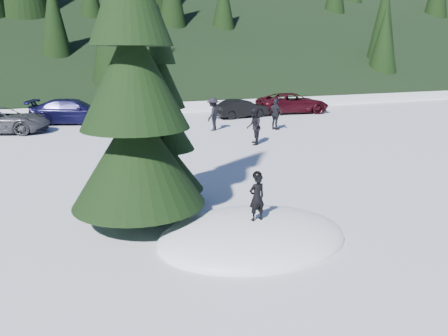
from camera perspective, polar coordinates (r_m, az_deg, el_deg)
name	(u,v)px	position (r m, az deg, el deg)	size (l,w,h in m)	color
ground	(252,238)	(10.20, 3.74, -9.09)	(200.00, 200.00, 0.00)	white
snow_mound	(252,238)	(10.20, 3.74, -9.09)	(4.48, 3.52, 0.96)	white
spruce_tall	(134,89)	(10.37, -11.69, 10.02)	(3.20, 3.20, 8.60)	black
spruce_short	(162,130)	(12.09, -8.05, 4.98)	(2.20, 2.20, 5.37)	black
child_skier	(257,198)	(9.74, 4.31, -3.87)	(0.39, 0.26, 1.07)	black
adult_0	(254,127)	(20.39, 3.92, 5.43)	(0.83, 0.65, 1.71)	black
adult_1	(276,114)	(24.67, 6.78, 7.00)	(1.02, 0.43, 1.75)	black
adult_2	(213,114)	(24.25, -1.46, 7.05)	(1.18, 0.68, 1.82)	black
car_2	(0,120)	(26.32, -27.18, 5.57)	(2.30, 4.99, 1.39)	#46474D
car_3	(74,111)	(28.20, -19.03, 7.00)	(2.10, 5.17, 1.50)	#0F0E34
car_4	(135,112)	(28.07, -11.50, 7.24)	(1.51, 3.76, 1.28)	gray
car_5	(241,108)	(29.40, 2.27, 7.78)	(1.29, 3.71, 1.22)	black
car_6	(293,103)	(32.08, 8.96, 8.39)	(2.39, 5.19, 1.44)	#340911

